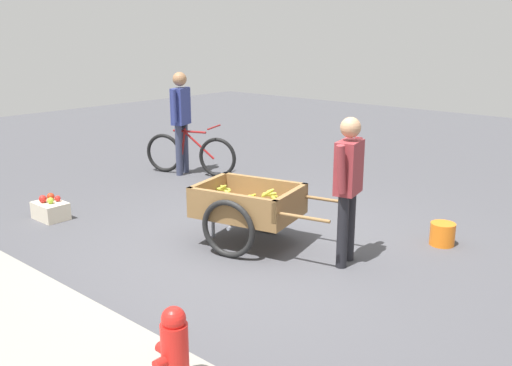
# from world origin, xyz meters

# --- Properties ---
(ground_plane) EXTENTS (24.00, 24.00, 0.00)m
(ground_plane) POSITION_xyz_m (0.00, 0.00, 0.00)
(ground_plane) COLOR #47474C
(fruit_cart) EXTENTS (1.78, 1.13, 0.69)m
(fruit_cart) POSITION_xyz_m (0.24, -0.05, 0.43)
(fruit_cart) COLOR olive
(fruit_cart) RESTS_ON ground
(vendor_person) EXTENTS (0.27, 0.57, 1.53)m
(vendor_person) POSITION_xyz_m (-0.88, -0.31, 0.91)
(vendor_person) COLOR black
(vendor_person) RESTS_ON ground
(bicycle) EXTENTS (1.58, 0.69, 0.85)m
(bicycle) POSITION_xyz_m (3.12, -1.80, 0.35)
(bicycle) COLOR black
(bicycle) RESTS_ON ground
(cyclist_person) EXTENTS (0.31, 0.52, 1.70)m
(cyclist_person) POSITION_xyz_m (3.26, -1.75, 1.03)
(cyclist_person) COLOR #333851
(cyclist_person) RESTS_ON ground
(fire_hydrant) EXTENTS (0.25, 0.25, 0.67)m
(fire_hydrant) POSITION_xyz_m (-1.28, 2.34, 0.33)
(fire_hydrant) COLOR red
(fire_hydrant) RESTS_ON ground
(plastic_bucket) EXTENTS (0.28, 0.28, 0.26)m
(plastic_bucket) POSITION_xyz_m (-1.42, -1.48, 0.13)
(plastic_bucket) COLOR orange
(plastic_bucket) RESTS_ON ground
(apple_crate) EXTENTS (0.44, 0.32, 0.32)m
(apple_crate) POSITION_xyz_m (2.74, 0.96, 0.12)
(apple_crate) COLOR beige
(apple_crate) RESTS_ON ground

